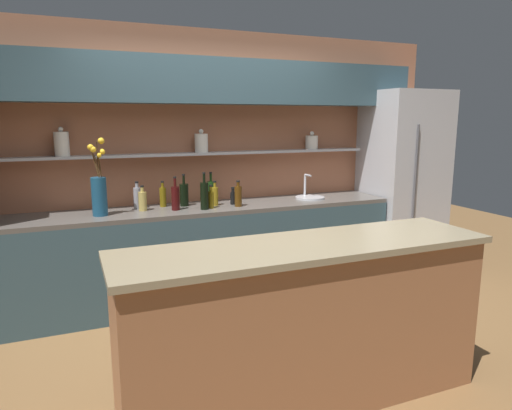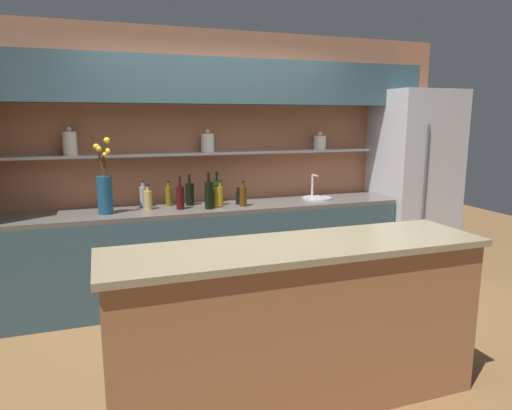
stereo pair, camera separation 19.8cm
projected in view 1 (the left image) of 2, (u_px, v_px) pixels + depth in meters
The scene contains 18 objects.
ground_plane at pixel (266, 354), 3.43m from camera, with size 12.00×12.00×0.00m, color brown.
back_wall_unit at pixel (205, 139), 4.53m from camera, with size 5.20×0.44×2.60m.
back_counter_unit at pixel (206, 253), 4.44m from camera, with size 3.76×0.62×0.92m.
island_counter at pixel (305, 323), 2.79m from camera, with size 2.30×0.61×1.02m.
refrigerator at pixel (402, 184), 5.16m from camera, with size 0.79×0.73×2.04m.
flower_vase at pixel (99, 192), 3.90m from camera, with size 0.14×0.15×0.67m.
sink_fixture at pixel (310, 196), 4.78m from camera, with size 0.30×0.30×0.25m.
bottle_wine_0 at pixel (175, 198), 4.16m from camera, with size 0.07×0.07×0.31m.
bottle_wine_1 at pixel (204, 195), 4.19m from camera, with size 0.08×0.08×0.34m.
bottle_spirit_2 at pixel (143, 201), 4.13m from camera, with size 0.07×0.07×0.23m.
bottle_oil_3 at pixel (215, 196), 4.38m from camera, with size 0.06×0.06×0.24m.
bottle_sauce_4 at pixel (233, 197), 4.45m from camera, with size 0.05×0.05×0.17m.
bottle_oil_5 at pixel (211, 199), 4.25m from camera, with size 0.05×0.05×0.22m.
bottle_wine_6 at pixel (184, 194), 4.36m from camera, with size 0.08×0.08×0.31m.
bottle_spirit_7 at pixel (238, 196), 4.34m from camera, with size 0.07×0.07×0.25m.
bottle_spirit_8 at pixel (137, 197), 4.23m from camera, with size 0.07×0.07×0.26m.
bottle_oil_9 at pixel (163, 196), 4.32m from camera, with size 0.06×0.06×0.25m.
bottle_wine_10 at pixel (211, 191), 4.54m from camera, with size 0.08×0.08×0.31m.
Camera 1 is at (-1.27, -2.90, 1.74)m, focal length 32.00 mm.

